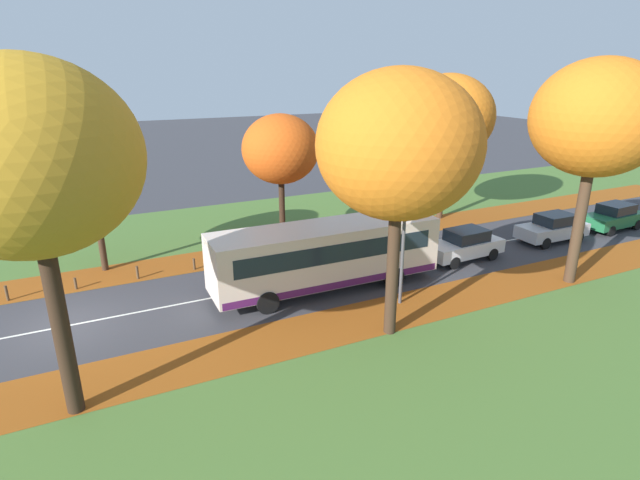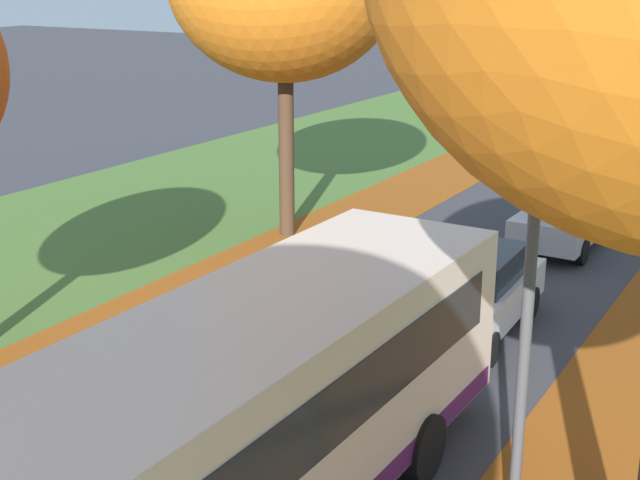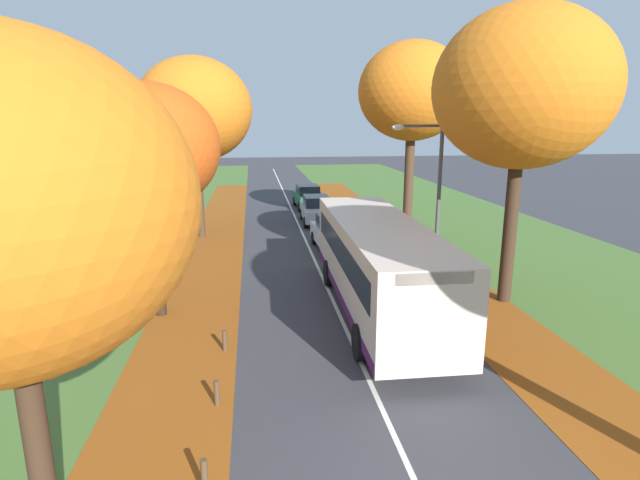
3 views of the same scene
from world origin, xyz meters
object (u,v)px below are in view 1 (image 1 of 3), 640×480
Objects in this scene: bollard_fifth at (246,256)px; car_green_third_in_line at (614,217)px; bollard_second at (76,284)px; car_white_lead at (464,245)px; tree_right_nearest at (28,160)px; tree_right_near at (399,146)px; bollard_fourth at (194,264)px; tree_left_nearest at (90,167)px; bollard_third at (137,273)px; car_silver_following at (553,228)px; tree_right_mid at (598,119)px; streetlamp_right at (400,217)px; bollard_nearest at (7,293)px; bus at (326,253)px; tree_left_near at (281,149)px; tree_left_mid at (447,117)px.

bollard_fifth is 0.14× the size of car_green_third_in_line.
car_white_lead reaches higher than bollard_second.
tree_right_near is at bearing 89.09° from tree_right_nearest.
tree_right_nearest reaches higher than bollard_fifth.
bollard_fourth is at bearing 89.73° from bollard_second.
car_white_lead is (4.75, 18.35, 0.54)m from bollard_second.
bollard_third is (1.88, 1.32, -4.83)m from tree_left_nearest.
car_white_lead is (4.68, 10.33, 0.52)m from bollard_fifth.
bollard_second is 0.13× the size of car_silver_following.
tree_right_mid is at bearing 60.55° from tree_left_nearest.
bollard_fourth reaches higher than bollard_second.
tree_right_near is 1.60× the size of streetlamp_right.
tree_left_nearest is at bearing -106.30° from bollard_fifth.
bollard_second is (1.89, -1.35, -4.88)m from tree_left_nearest.
tree_right_mid is at bearing 90.35° from tree_right_nearest.
tree_right_near is 17.40× the size of bollard_second.
bollard_nearest is (1.90, -4.03, -4.80)m from tree_left_nearest.
bus is at bearing -112.10° from tree_right_mid.
tree_left_nearest reaches higher than car_silver_following.
bollard_fifth is (-9.22, 8.19, -7.10)m from tree_right_nearest.
tree_left_near reaches higher than bollard_nearest.
tree_right_nearest reaches higher than tree_right_near.
tree_left_mid is 9.20m from car_silver_following.
car_green_third_in_line is at bearing 70.28° from tree_left_near.
tree_right_nearest is 17.99× the size of bollard_second.
car_green_third_in_line is at bearing 80.10° from bollard_third.
car_silver_following is at bearing 138.08° from tree_right_mid.
bollard_third is (2.09, -8.25, -4.96)m from tree_left_near.
bollard_fourth is 0.14× the size of car_silver_following.
tree_right_mid is 17.32m from bollard_fifth.
streetlamp_right is at bearing -78.54° from car_silver_following.
tree_right_mid is at bearing 91.67° from tree_right_near.
car_silver_following is (4.73, 22.20, 0.49)m from bollard_third.
streetlamp_right reaches higher than bollard_fifth.
tree_left_mid is at bearing -156.90° from car_silver_following.
tree_right_mid is at bearing 68.82° from bollard_nearest.
tree_right_mid is 12.18m from car_green_third_in_line.
bollard_fifth is at bearing 89.21° from bollard_fourth.
tree_right_mid is 0.96× the size of bus.
car_green_third_in_line is (-0.04, 19.87, -0.89)m from bus.
tree_right_nearest reaches higher than car_silver_following.
tree_left_near is at bearing -138.42° from tree_right_mid.
car_silver_following and car_green_third_in_line have the same top height.
tree_left_near is 9.59m from streetlamp_right.
bollard_second is at bearing -85.18° from tree_left_mid.
streetlamp_right is 7.07m from car_white_lead.
tree_left_nearest is 0.75× the size of tree_right_near.
tree_left_nearest is 10.17× the size of bollard_nearest.
tree_left_mid is 25.58m from bollard_nearest.
bollard_nearest is 1.28× the size of bollard_second.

